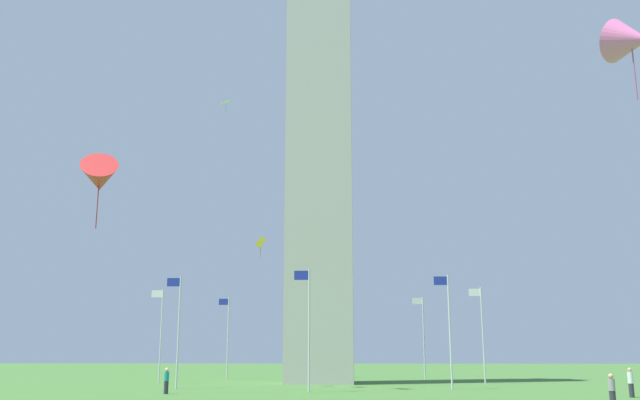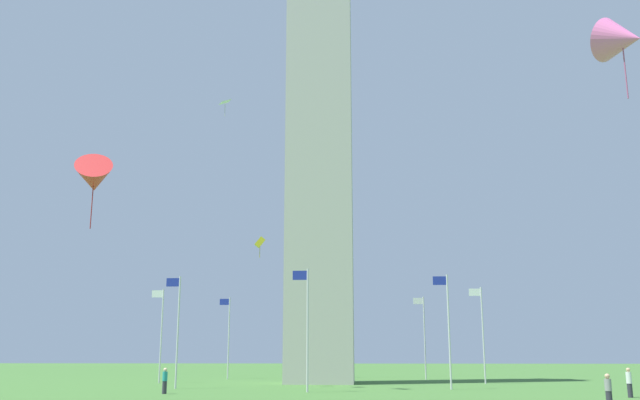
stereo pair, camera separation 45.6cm
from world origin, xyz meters
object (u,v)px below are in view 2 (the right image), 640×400
object	(u,v)px
obelisk_monument	(320,92)
person_white_shirt	(629,383)
flagpole_se	(448,326)
person_gray_shirt	(609,391)
flagpole_w	(327,335)
kite_pink_delta	(622,39)
flagpole_nw	(228,334)
kite_red_delta	(94,178)
kite_yellow_box	(260,242)
person_teal_shirt	(165,381)
flagpole_sw	(424,334)
flagpole_ne	(177,326)
flagpole_e	(307,324)
flagpole_s	(482,330)
kite_white_diamond	(225,103)
flagpole_n	(161,331)

from	to	relation	value
obelisk_monument	person_white_shirt	distance (m)	37.69
flagpole_se	person_gray_shirt	size ratio (longest dim) A/B	5.19
obelisk_monument	person_white_shirt	xyz separation A→B (m)	(-19.42, 18.92, -26.19)
flagpole_w	kite_pink_delta	distance (m)	57.76
flagpole_nw	kite_red_delta	bearing A→B (deg)	93.50
kite_yellow_box	kite_pink_delta	distance (m)	38.02
person_teal_shirt	flagpole_sw	bearing A→B (deg)	-13.36
flagpole_ne	kite_red_delta	xyz separation A→B (m)	(-2.73, 24.52, 5.15)
flagpole_e	flagpole_s	world-z (taller)	same
flagpole_e	kite_white_diamond	bearing A→B (deg)	-24.06
flagpole_se	kite_red_delta	xyz separation A→B (m)	(17.45, 24.52, 5.15)
obelisk_monument	person_teal_shirt	distance (m)	32.41
flagpole_sw	flagpole_w	distance (m)	10.92
obelisk_monument	flagpole_ne	world-z (taller)	obelisk_monument
flagpole_n	kite_white_diamond	world-z (taller)	kite_white_diamond
person_teal_shirt	kite_yellow_box	world-z (taller)	kite_yellow_box
flagpole_e	kite_pink_delta	xyz separation A→B (m)	(-11.88, 27.49, 7.43)
flagpole_se	kite_pink_delta	bearing A→B (deg)	93.23
flagpole_n	flagpole_s	distance (m)	28.54
person_gray_shirt	person_teal_shirt	xyz separation A→B (m)	(24.28, -10.81, 0.02)
flagpole_n	person_gray_shirt	size ratio (longest dim) A/B	5.19
kite_red_delta	kite_pink_delta	world-z (taller)	kite_pink_delta
flagpole_se	flagpole_sw	xyz separation A→B (m)	(-0.00, -20.18, 0.00)
flagpole_ne	person_white_shirt	size ratio (longest dim) A/B	4.85
flagpole_n	flagpole_w	distance (m)	20.18
flagpole_n	person_teal_shirt	bearing A→B (deg)	107.56
person_gray_shirt	flagpole_s	bearing A→B (deg)	-11.23
flagpole_n	flagpole_s	bearing A→B (deg)	180.00
obelisk_monument	flagpole_s	distance (m)	26.61
kite_white_diamond	kite_pink_delta	world-z (taller)	kite_white_diamond
flagpole_nw	kite_yellow_box	bearing A→B (deg)	108.16
person_teal_shirt	flagpole_ne	bearing A→B (deg)	31.57
flagpole_n	kite_red_delta	size ratio (longest dim) A/B	2.61
flagpole_ne	flagpole_w	world-z (taller)	same
flagpole_s	kite_red_delta	distance (m)	41.13
obelisk_monument	flagpole_w	world-z (taller)	obelisk_monument
flagpole_sw	flagpole_se	bearing A→B (deg)	90.00
kite_red_delta	person_gray_shirt	bearing A→B (deg)	-162.77
kite_pink_delta	person_teal_shirt	bearing A→B (deg)	-50.18
person_gray_shirt	person_teal_shirt	bearing A→B (deg)	52.60
flagpole_ne	flagpole_se	xyz separation A→B (m)	(-20.18, 0.00, 0.00)
obelisk_monument	flagpole_n	xyz separation A→B (m)	(14.33, 0.00, -22.50)
flagpole_e	person_gray_shirt	bearing A→B (deg)	139.01
kite_yellow_box	obelisk_monument	bearing A→B (deg)	-120.87
flagpole_e	flagpole_w	xyz separation A→B (m)	(-0.00, -28.54, 0.00)
person_gray_shirt	kite_pink_delta	xyz separation A→B (m)	(3.44, 14.18, 11.17)
obelisk_monument	flagpole_nw	xyz separation A→B (m)	(10.15, -10.09, -22.50)
flagpole_w	kite_pink_delta	xyz separation A→B (m)	(-11.88, 56.03, 7.43)
flagpole_e	person_white_shirt	size ratio (longest dim) A/B	4.85
flagpole_ne	kite_red_delta	size ratio (longest dim) A/B	2.61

